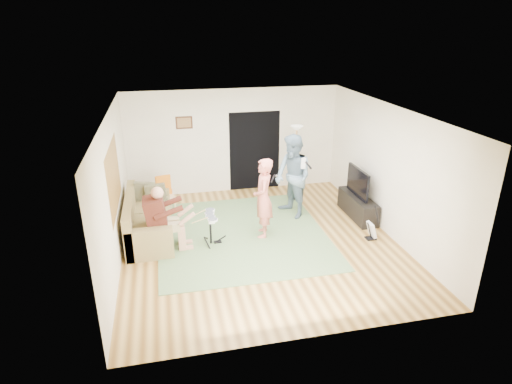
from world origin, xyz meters
TOP-DOWN VIEW (x-y plane):
  - floor at (0.00, 0.00)m, footprint 6.00×6.00m
  - walls at (0.00, 0.00)m, footprint 5.50×6.00m
  - ceiling at (0.00, 0.00)m, footprint 6.00×6.00m
  - window_blinds at (-2.74, 0.20)m, footprint 0.00×2.05m
  - doorway at (0.55, 2.99)m, footprint 2.10×0.00m
  - picture_frame at (-1.25, 2.99)m, footprint 0.42×0.03m
  - area_rug at (-0.31, 0.39)m, footprint 3.53×3.84m
  - sofa at (-2.30, 0.75)m, footprint 0.91×2.21m
  - drummer at (-1.87, 0.10)m, footprint 0.87×0.48m
  - drum_kit at (-1.00, 0.10)m, footprint 0.37×0.66m
  - singer at (0.13, 0.25)m, footprint 0.53×0.69m
  - microphone at (0.33, 0.25)m, footprint 0.06×0.06m
  - guitarist at (1.02, 1.07)m, footprint 0.99×1.12m
  - guitar_held at (1.22, 1.07)m, footprint 0.17×0.61m
  - guitar_spare at (2.30, -0.41)m, footprint 0.27×0.25m
  - torchiere_lamp at (1.40, 2.07)m, footprint 0.34×0.34m
  - dining_chair at (-1.83, 1.91)m, footprint 0.45×0.47m
  - tv_cabinet at (2.50, 0.70)m, footprint 0.40×1.40m
  - television at (2.45, 0.70)m, footprint 0.06×1.00m

SIDE VIEW (x-z plane):
  - floor at x=0.00m, z-range 0.00..0.00m
  - area_rug at x=-0.31m, z-range 0.00..0.02m
  - guitar_spare at x=2.30m, z-range -0.16..0.60m
  - tv_cabinet at x=2.50m, z-range 0.00..0.50m
  - drum_kit at x=-1.00m, z-range -0.04..0.64m
  - sofa at x=-2.30m, z-range -0.15..0.74m
  - dining_chair at x=-1.83m, z-range -0.13..0.75m
  - drummer at x=-1.87m, z-range -0.15..1.18m
  - singer at x=0.13m, z-range 0.00..1.70m
  - television at x=2.45m, z-range 0.53..1.17m
  - guitarist at x=1.02m, z-range 0.00..1.92m
  - doorway at x=0.55m, z-range 0.00..2.10m
  - microphone at x=0.33m, z-range 1.15..1.39m
  - torchiere_lamp at x=1.40m, z-range 0.35..2.25m
  - guitar_held at x=1.22m, z-range 1.18..1.44m
  - walls at x=0.00m, z-range 0.00..2.70m
  - window_blinds at x=-2.74m, z-range 0.53..2.58m
  - picture_frame at x=-1.25m, z-range 1.74..2.06m
  - ceiling at x=0.00m, z-range 2.70..2.70m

